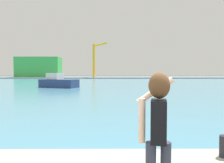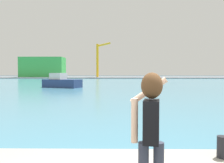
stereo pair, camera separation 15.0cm
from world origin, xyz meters
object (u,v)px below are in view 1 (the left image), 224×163
at_px(person_photographer, 158,124).
at_px(boat_moored, 58,82).
at_px(port_crane, 95,56).
at_px(warehouse_left, 39,67).

height_order(person_photographer, boat_moored, person_photographer).
bearing_deg(person_photographer, port_crane, 16.39).
bearing_deg(port_crane, boat_moored, -91.93).
bearing_deg(boat_moored, warehouse_left, 132.40).
height_order(warehouse_left, port_crane, port_crane).
relative_size(boat_moored, port_crane, 0.47).
bearing_deg(person_photographer, warehouse_left, 30.48).
height_order(person_photographer, port_crane, port_crane).
bearing_deg(warehouse_left, boat_moored, -69.78).
distance_m(person_photographer, port_crane, 88.49).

